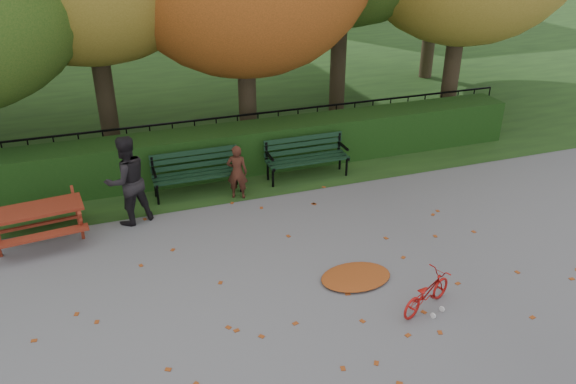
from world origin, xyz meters
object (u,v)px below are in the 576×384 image
object	(u,v)px
bench_left	(196,169)
picnic_table	(37,216)
child	(237,172)
adult	(127,180)
bench_right	(306,154)
bicycle	(427,292)

from	to	relation	value
bench_left	picnic_table	xyz separation A→B (m)	(-2.99, -1.00, -0.00)
picnic_table	child	bearing A→B (deg)	1.26
adult	bench_right	bearing A→B (deg)	170.86
bench_left	adult	bearing A→B (deg)	-150.34
bicycle	picnic_table	bearing A→B (deg)	31.10
bench_left	adult	distance (m)	1.65
bench_right	bicycle	bearing A→B (deg)	-89.79
child	bicycle	world-z (taller)	child
child	adult	bearing A→B (deg)	30.20
picnic_table	bicycle	world-z (taller)	picnic_table
adult	bicycle	xyz separation A→B (m)	(3.82, -4.07, -0.58)
child	picnic_table	bearing A→B (deg)	29.85
bicycle	bench_left	bearing A→B (deg)	3.11
adult	bench_left	bearing A→B (deg)	-171.36
bench_right	child	xyz separation A→B (m)	(-1.67, -0.50, 0.05)
bench_right	child	bearing A→B (deg)	-163.29
picnic_table	child	distance (m)	3.75
bench_right	bicycle	size ratio (longest dim) A/B	1.70
bench_right	picnic_table	bearing A→B (deg)	-169.49
bench_left	bicycle	distance (m)	5.44
bench_right	picnic_table	size ratio (longest dim) A/B	1.07
child	bicycle	xyz separation A→B (m)	(1.69, -4.37, -0.29)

